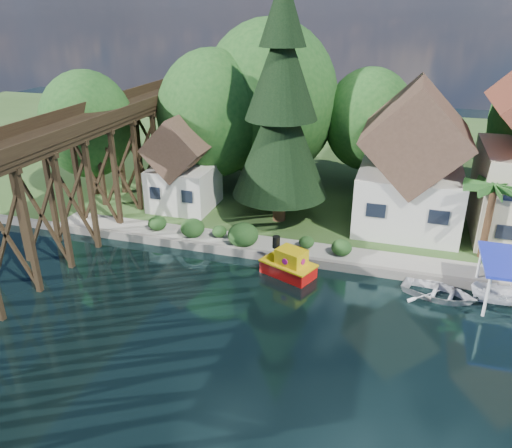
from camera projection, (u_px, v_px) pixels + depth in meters
The scene contains 14 objects.
ground at pixel (261, 331), 27.14m from camera, with size 140.00×140.00×0.00m, color black.
bank at pixel (345, 158), 56.79m from camera, with size 140.00×52.00×0.50m, color #2D4A1D.
seawall at pixel (353, 268), 32.95m from camera, with size 60.00×0.40×0.62m, color slate.
promenade at pixel (386, 260), 33.47m from camera, with size 50.00×2.60×0.06m, color gray.
trestle_bridge at pixel (57, 181), 33.75m from camera, with size 4.12×44.18×9.30m.
house_left at pixel (412, 167), 37.20m from camera, with size 7.64×8.64×11.02m.
shed at pixel (183, 169), 41.20m from camera, with size 5.09×5.40×7.85m.
bg_trees at pixel (343, 119), 42.52m from camera, with size 49.90×13.30×10.57m.
shrubs at pixel (236, 232), 35.96m from camera, with size 15.76×2.47×1.70m.
conifer at pixel (281, 110), 36.33m from camera, with size 7.35×7.35×18.10m.
palm_tree at pixel (494, 190), 32.10m from camera, with size 4.24×4.24×5.53m.
tugboat at pixel (289, 265), 32.43m from camera, with size 3.95×3.11×2.53m.
boat_white_a at pixel (439, 291), 30.07m from camera, with size 3.12×4.37×0.91m, color silver.
boat_canopy at pixel (506, 286), 28.98m from camera, with size 3.72×4.61×2.96m.
Camera 1 is at (6.24, -21.57, 16.32)m, focal length 35.00 mm.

